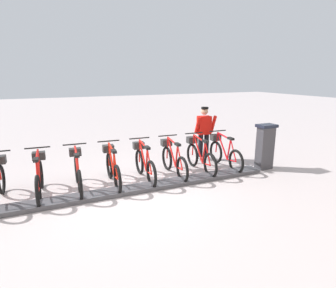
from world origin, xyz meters
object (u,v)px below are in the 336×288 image
Objects in this scene: bike_docked_0 at (224,153)px; bike_docked_2 at (173,159)px; bike_docked_3 at (144,163)px; bike_docked_6 at (39,177)px; payment_kiosk at (265,146)px; bike_docked_5 at (78,172)px; worker_near_rack at (204,131)px; bike_docked_1 at (200,156)px; bike_docked_4 at (112,167)px.

bike_docked_2 is (0.00, 1.62, 0.00)m from bike_docked_0.
bike_docked_3 is 2.43m from bike_docked_6.
bike_docked_2 is 3.24m from bike_docked_6.
payment_kiosk is 1.15m from bike_docked_0.
payment_kiosk is 0.74× the size of bike_docked_0.
bike_docked_5 is at bearing 90.00° from bike_docked_3.
bike_docked_2 is at bearing 77.54° from payment_kiosk.
worker_near_rack is at bearing 36.88° from payment_kiosk.
payment_kiosk is 3.45m from bike_docked_3.
worker_near_rack is at bearing -36.44° from bike_docked_1.
bike_docked_2 is at bearing -90.00° from bike_docked_3.
bike_docked_5 is at bearing 90.00° from bike_docked_2.
bike_docked_6 is (0.00, 3.24, 0.00)m from bike_docked_2.
bike_docked_1 is 1.00× the size of bike_docked_5.
bike_docked_3 is 1.00× the size of bike_docked_6.
bike_docked_5 is (0.00, 2.43, 0.00)m from bike_docked_2.
bike_docked_2 is (0.57, 2.59, -0.24)m from payment_kiosk.
bike_docked_1 and bike_docked_6 have the same top height.
bike_docked_0 is at bearing -90.00° from bike_docked_4.
bike_docked_1 is 1.04× the size of worker_near_rack.
bike_docked_0 is at bearing -90.00° from bike_docked_6.
bike_docked_0 and bike_docked_1 have the same top height.
worker_near_rack reaches higher than bike_docked_0.
bike_docked_4 is (0.57, 4.21, -0.24)m from payment_kiosk.
bike_docked_6 is (0.57, 5.83, -0.24)m from payment_kiosk.
bike_docked_6 is (0.00, 2.43, 0.00)m from bike_docked_3.
bike_docked_3 and bike_docked_4 have the same top height.
bike_docked_1 is 4.05m from bike_docked_6.
bike_docked_4 is at bearing 90.00° from bike_docked_0.
worker_near_rack reaches higher than bike_docked_5.
bike_docked_0 and bike_docked_4 have the same top height.
bike_docked_5 is 4.04m from worker_near_rack.
payment_kiosk is 5.06m from bike_docked_5.
bike_docked_1 is (0.00, 0.81, 0.00)m from bike_docked_0.
worker_near_rack is at bearing -79.15° from bike_docked_6.
bike_docked_1 is 1.62m from bike_docked_3.
bike_docked_0 and bike_docked_3 have the same top height.
bike_docked_2 is at bearing -90.00° from bike_docked_5.
bike_docked_1 is 2.43m from bike_docked_4.
bike_docked_2 is 1.00× the size of bike_docked_3.
bike_docked_4 is at bearing -90.00° from bike_docked_5.
bike_docked_4 is at bearing 82.26° from payment_kiosk.
bike_docked_0 is at bearing -90.00° from bike_docked_3.
bike_docked_6 is 1.04× the size of worker_near_rack.
bike_docked_1 is 0.81m from bike_docked_2.
worker_near_rack is (1.48, 1.11, 0.24)m from payment_kiosk.
payment_kiosk reaches higher than bike_docked_3.
bike_docked_3 is at bearing 90.00° from bike_docked_0.
bike_docked_2 is 1.00× the size of bike_docked_5.
payment_kiosk reaches higher than bike_docked_1.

